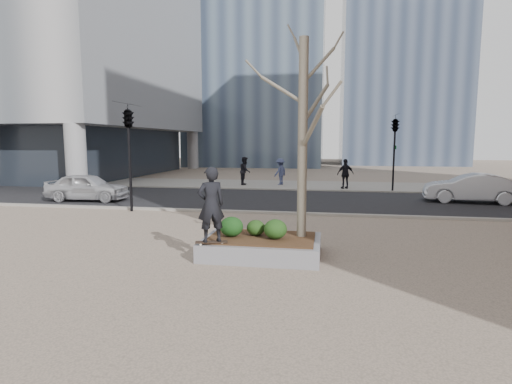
% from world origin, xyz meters
% --- Properties ---
extents(ground, '(120.00, 120.00, 0.00)m').
position_xyz_m(ground, '(0.00, 0.00, 0.00)').
color(ground, gray).
rests_on(ground, ground).
extents(street, '(60.00, 8.00, 0.02)m').
position_xyz_m(street, '(0.00, 10.00, 0.01)').
color(street, black).
rests_on(street, ground).
extents(far_sidewalk, '(60.00, 6.00, 0.02)m').
position_xyz_m(far_sidewalk, '(0.00, 17.00, 0.01)').
color(far_sidewalk, gray).
rests_on(far_sidewalk, ground).
extents(planter, '(3.00, 2.00, 0.45)m').
position_xyz_m(planter, '(1.00, 0.00, 0.23)').
color(planter, gray).
rests_on(planter, ground).
extents(planter_mulch, '(2.70, 1.70, 0.04)m').
position_xyz_m(planter_mulch, '(1.00, 0.00, 0.47)').
color(planter_mulch, '#382314').
rests_on(planter_mulch, planter).
extents(sycamore_tree, '(2.80, 2.80, 6.60)m').
position_xyz_m(sycamore_tree, '(2.00, 0.30, 3.79)').
color(sycamore_tree, gray).
rests_on(sycamore_tree, planter_mulch).
extents(shrub_left, '(0.61, 0.61, 0.51)m').
position_xyz_m(shrub_left, '(0.22, -0.07, 0.75)').
color(shrub_left, '#153F14').
rests_on(shrub_left, planter_mulch).
extents(shrub_middle, '(0.48, 0.48, 0.41)m').
position_xyz_m(shrub_middle, '(0.82, 0.15, 0.69)').
color(shrub_middle, '#1D3D13').
rests_on(shrub_middle, planter_mulch).
extents(shrub_right, '(0.59, 0.59, 0.50)m').
position_xyz_m(shrub_right, '(1.37, -0.13, 0.74)').
color(shrub_right, '#143F14').
rests_on(shrub_right, planter_mulch).
extents(skateboard, '(0.81, 0.40, 0.08)m').
position_xyz_m(skateboard, '(-0.10, -0.81, 0.49)').
color(skateboard, black).
rests_on(skateboard, planter).
extents(skateboarder, '(0.79, 0.71, 1.82)m').
position_xyz_m(skateboarder, '(-0.10, -0.81, 1.43)').
color(skateboarder, black).
rests_on(skateboarder, skateboard).
extents(police_car, '(4.07, 1.82, 1.36)m').
position_xyz_m(police_car, '(-9.06, 7.97, 0.70)').
color(police_car, '#BDBDC1').
rests_on(police_car, street).
extents(car_silver, '(4.42, 2.06, 1.40)m').
position_xyz_m(car_silver, '(9.49, 10.64, 0.72)').
color(car_silver, '#AEB0B7').
rests_on(car_silver, street).
extents(pedestrian_a, '(0.81, 0.99, 1.90)m').
position_xyz_m(pedestrian_a, '(-2.83, 16.57, 0.97)').
color(pedestrian_a, black).
rests_on(pedestrian_a, far_sidewalk).
extents(pedestrian_b, '(1.13, 1.33, 1.78)m').
position_xyz_m(pedestrian_b, '(-0.48, 17.01, 0.91)').
color(pedestrian_b, '#3A4268').
rests_on(pedestrian_b, far_sidewalk).
extents(pedestrian_c, '(1.17, 0.82, 1.84)m').
position_xyz_m(pedestrian_c, '(3.79, 15.38, 0.95)').
color(pedestrian_c, black).
rests_on(pedestrian_c, far_sidewalk).
extents(traffic_light_near, '(0.60, 2.48, 4.50)m').
position_xyz_m(traffic_light_near, '(-5.50, 5.60, 2.25)').
color(traffic_light_near, black).
rests_on(traffic_light_near, ground).
extents(traffic_light_far, '(0.60, 2.48, 4.50)m').
position_xyz_m(traffic_light_far, '(6.50, 14.60, 2.25)').
color(traffic_light_far, black).
rests_on(traffic_light_far, ground).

